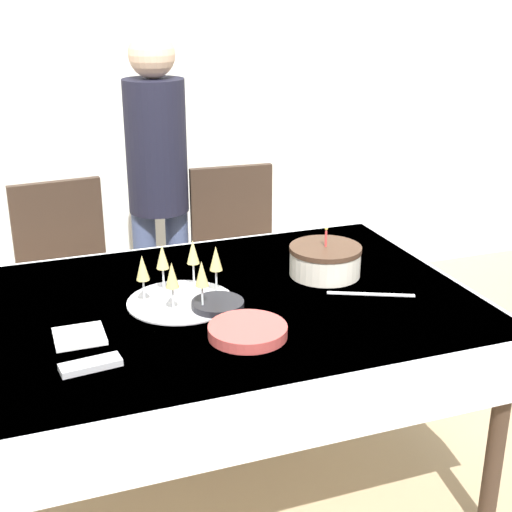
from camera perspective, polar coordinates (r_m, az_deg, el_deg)
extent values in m
plane|color=tan|center=(2.81, -3.16, -18.00)|extent=(12.00, 12.00, 0.00)
cube|color=silver|center=(3.94, -11.34, 14.41)|extent=(8.00, 0.05, 2.70)
cube|color=white|center=(2.42, -3.50, -3.98)|extent=(1.74, 1.16, 0.03)
cube|color=white|center=(2.45, -3.46, -5.89)|extent=(1.77, 1.19, 0.21)
cylinder|color=#38281E|center=(2.54, 18.72, -13.67)|extent=(0.06, 0.06, 0.74)
cylinder|color=#38281E|center=(3.30, 7.63, -4.41)|extent=(0.06, 0.06, 0.74)
cube|color=#38281E|center=(3.23, -14.38, -3.97)|extent=(0.46, 0.46, 0.04)
cube|color=#38281E|center=(3.31, -15.46, 1.57)|extent=(0.40, 0.07, 0.50)
cylinder|color=#38281E|center=(3.21, -10.19, -8.46)|extent=(0.04, 0.04, 0.43)
cylinder|color=#38281E|center=(3.15, -16.58, -9.60)|extent=(0.04, 0.04, 0.43)
cylinder|color=#38281E|center=(3.52, -11.76, -5.81)|extent=(0.04, 0.04, 0.43)
cylinder|color=#38281E|center=(3.47, -17.57, -6.79)|extent=(0.04, 0.04, 0.43)
cube|color=#38281E|center=(3.37, -1.08, -2.18)|extent=(0.44, 0.44, 0.04)
cube|color=#38281E|center=(3.45, -1.96, 3.14)|extent=(0.40, 0.06, 0.50)
cylinder|color=#38281E|center=(3.37, 2.75, -6.64)|extent=(0.04, 0.04, 0.43)
cylinder|color=#38281E|center=(3.28, -3.26, -7.46)|extent=(0.04, 0.04, 0.43)
cylinder|color=#38281E|center=(3.67, 0.91, -4.16)|extent=(0.04, 0.04, 0.43)
cylinder|color=#38281E|center=(3.59, -4.60, -4.84)|extent=(0.04, 0.04, 0.43)
cylinder|color=silver|center=(2.62, 5.54, -0.55)|extent=(0.26, 0.26, 0.09)
cylinder|color=#4C3323|center=(2.60, 5.58, 0.58)|extent=(0.26, 0.26, 0.02)
cylinder|color=#E53F3F|center=(2.59, 5.61, 1.39)|extent=(0.01, 0.01, 0.06)
sphere|color=#F9CC4C|center=(2.58, 5.64, 2.19)|extent=(0.01, 0.01, 0.01)
cylinder|color=silver|center=(2.41, -6.04, -3.64)|extent=(0.36, 0.36, 0.01)
cylinder|color=silver|center=(2.45, -3.17, -3.00)|extent=(0.05, 0.05, 0.00)
cylinder|color=silver|center=(2.43, -3.19, -2.04)|extent=(0.01, 0.01, 0.08)
cone|color=#E0CC72|center=(2.40, -3.23, -0.17)|extent=(0.04, 0.04, 0.08)
cylinder|color=silver|center=(2.51, -4.98, -2.42)|extent=(0.05, 0.05, 0.00)
cylinder|color=silver|center=(2.50, -5.01, -1.48)|extent=(0.01, 0.01, 0.08)
cone|color=#E0CC72|center=(2.47, -5.07, 0.35)|extent=(0.04, 0.04, 0.08)
cylinder|color=silver|center=(2.48, -7.37, -2.83)|extent=(0.05, 0.05, 0.00)
cylinder|color=silver|center=(2.47, -7.41, -1.89)|extent=(0.01, 0.01, 0.08)
cone|color=#E0CC72|center=(2.43, -7.51, -0.04)|extent=(0.04, 0.04, 0.08)
cylinder|color=silver|center=(2.40, -8.90, -3.80)|extent=(0.05, 0.05, 0.00)
cylinder|color=silver|center=(2.38, -8.96, -2.82)|extent=(0.01, 0.01, 0.08)
cone|color=#E0CC72|center=(2.35, -9.07, -0.92)|extent=(0.04, 0.04, 0.08)
cylinder|color=silver|center=(2.33, -6.61, -4.47)|extent=(0.05, 0.05, 0.00)
cylinder|color=silver|center=(2.31, -6.66, -3.47)|extent=(0.01, 0.01, 0.08)
cone|color=#E0CC72|center=(2.28, -6.74, -1.52)|extent=(0.04, 0.04, 0.08)
cylinder|color=silver|center=(2.33, -4.28, -4.36)|extent=(0.05, 0.05, 0.00)
cylinder|color=silver|center=(2.31, -4.31, -3.36)|extent=(0.01, 0.01, 0.08)
cone|color=#E0CC72|center=(2.28, -4.37, -1.41)|extent=(0.04, 0.04, 0.08)
cylinder|color=#CC4C47|center=(2.17, -0.67, -6.36)|extent=(0.24, 0.24, 0.01)
cylinder|color=#CC4C47|center=(2.17, -0.67, -6.19)|extent=(0.24, 0.24, 0.01)
cylinder|color=#CC4C47|center=(2.17, -0.67, -6.03)|extent=(0.24, 0.24, 0.01)
cylinder|color=#CC4C47|center=(2.16, -0.67, -5.86)|extent=(0.24, 0.24, 0.01)
cylinder|color=#CC4C47|center=(2.16, -0.67, -5.70)|extent=(0.24, 0.24, 0.01)
cylinder|color=black|center=(2.35, -3.01, -4.17)|extent=(0.17, 0.17, 0.01)
cylinder|color=black|center=(2.35, -3.01, -4.01)|extent=(0.17, 0.17, 0.01)
cylinder|color=black|center=(2.35, -3.01, -3.86)|extent=(0.17, 0.17, 0.01)
cylinder|color=black|center=(2.35, -3.02, -3.70)|extent=(0.17, 0.17, 0.01)
cube|color=silver|center=(2.49, 9.17, -3.03)|extent=(0.28, 0.14, 0.00)
cube|color=silver|center=(2.05, -13.09, -8.48)|extent=(0.18, 0.08, 0.02)
cube|color=white|center=(2.23, -13.94, -6.25)|extent=(0.15, 0.15, 0.01)
cylinder|color=#3F4C72|center=(3.52, -8.70, -2.47)|extent=(0.11, 0.11, 0.77)
cylinder|color=#3F4C72|center=(3.55, -6.18, -2.14)|extent=(0.11, 0.11, 0.77)
cylinder|color=black|center=(3.33, -7.99, 8.67)|extent=(0.28, 0.28, 0.61)
sphere|color=#D8B293|center=(3.27, -8.35, 15.67)|extent=(0.21, 0.21, 0.21)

